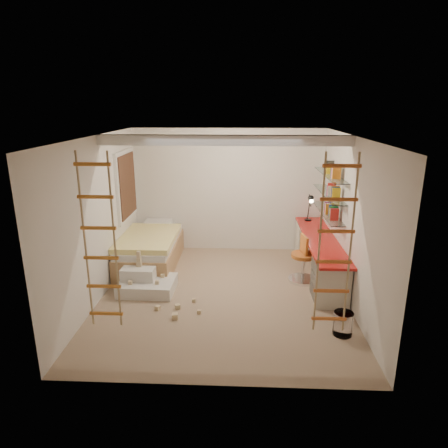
{
  "coord_description": "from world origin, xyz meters",
  "views": [
    {
      "loc": [
        0.29,
        -6.05,
        3.06
      ],
      "look_at": [
        0.0,
        0.3,
        1.15
      ],
      "focal_mm": 32.0,
      "sensor_mm": 36.0,
      "label": 1
    }
  ],
  "objects_px": {
    "bed": "(151,249)",
    "swivel_chair": "(303,265)",
    "desk": "(319,255)",
    "play_platform": "(145,282)"
  },
  "relations": [
    {
      "from": "bed",
      "to": "swivel_chair",
      "type": "distance_m",
      "value": 2.94
    },
    {
      "from": "desk",
      "to": "swivel_chair",
      "type": "bearing_deg",
      "value": -143.15
    },
    {
      "from": "play_platform",
      "to": "swivel_chair",
      "type": "bearing_deg",
      "value": 10.55
    },
    {
      "from": "bed",
      "to": "play_platform",
      "type": "bearing_deg",
      "value": -82.61
    },
    {
      "from": "swivel_chair",
      "to": "play_platform",
      "type": "distance_m",
      "value": 2.79
    },
    {
      "from": "bed",
      "to": "play_platform",
      "type": "relative_size",
      "value": 2.13
    },
    {
      "from": "swivel_chair",
      "to": "desk",
      "type": "bearing_deg",
      "value": 36.85
    },
    {
      "from": "bed",
      "to": "play_platform",
      "type": "height_order",
      "value": "bed"
    },
    {
      "from": "bed",
      "to": "play_platform",
      "type": "xyz_separation_m",
      "value": [
        0.14,
        -1.11,
        -0.17
      ]
    },
    {
      "from": "swivel_chair",
      "to": "play_platform",
      "type": "bearing_deg",
      "value": -169.45
    }
  ]
}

